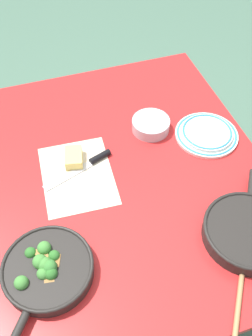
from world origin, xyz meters
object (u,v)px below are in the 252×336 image
skillet_eggs (247,232)px  prep_bowl_steel (151,125)px  dinner_plate_stack (207,133)px  skillet_broccoli (47,269)px  wooden_spoon (242,278)px  grater_knife (88,164)px  cheese_block (74,158)px

skillet_eggs → prep_bowl_steel: (0.54, 0.12, -0.00)m
dinner_plate_stack → skillet_broccoli: bearing=118.1°
skillet_eggs → dinner_plate_stack: size_ratio=1.43×
wooden_spoon → grater_knife: (0.56, 0.32, 0.00)m
skillet_broccoli → wooden_spoon: (-0.19, -0.54, -0.02)m
skillet_broccoli → wooden_spoon: skillet_broccoli is taller
skillet_broccoli → cheese_block: skillet_broccoli is taller
grater_knife → prep_bowl_steel: size_ratio=1.82×
skillet_broccoli → grater_knife: skillet_broccoli is taller
cheese_block → dinner_plate_stack: (-0.03, -0.52, -0.01)m
grater_knife → cheese_block: bearing=-60.1°
skillet_broccoli → skillet_eggs: (-0.07, -0.62, -0.00)m
skillet_eggs → prep_bowl_steel: 0.56m
wooden_spoon → prep_bowl_steel: 0.67m
grater_knife → cheese_block: size_ratio=2.63×
cheese_block → skillet_eggs: bearing=-136.7°
skillet_eggs → prep_bowl_steel: bearing=46.3°
skillet_broccoli → prep_bowl_steel: skillet_broccoli is taller
wooden_spoon → dinner_plate_stack: (0.56, -0.16, 0.01)m
dinner_plate_stack → wooden_spoon: bearing=164.2°
skillet_broccoli → wooden_spoon: size_ratio=1.11×
wooden_spoon → cheese_block: cheese_block is taller
skillet_broccoli → grater_knife: (0.37, -0.21, -0.02)m
skillet_broccoli → dinner_plate_stack: bearing=153.7°
skillet_broccoli → prep_bowl_steel: 0.69m
grater_knife → skillet_broccoli: bearing=40.5°
skillet_broccoli → skillet_eggs: 0.62m
wooden_spoon → prep_bowl_steel: bearing=38.1°
skillet_eggs → grater_knife: size_ratio=1.30×
grater_knife → dinner_plate_stack: dinner_plate_stack is taller
grater_knife → cheese_block: 0.06m
wooden_spoon → dinner_plate_stack: size_ratio=1.30×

